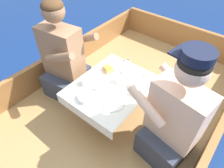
{
  "coord_description": "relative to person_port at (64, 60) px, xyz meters",
  "views": [
    {
      "loc": [
        0.81,
        -1.13,
        1.92
      ],
      "look_at": [
        0.0,
        -0.12,
        0.68
      ],
      "focal_mm": 32.0,
      "sensor_mm": 36.0,
      "label": 1
    }
  ],
  "objects": [
    {
      "name": "utensil_fork_port",
      "position": [
        0.44,
        0.35,
        -0.02
      ],
      "size": [
        0.13,
        0.13,
        0.0
      ],
      "rotation": [
        0.0,
        0.0,
        0.79
      ],
      "color": "silver",
      "rests_on": "cockpit_table"
    },
    {
      "name": "sandwich",
      "position": [
        0.46,
        0.16,
        0.01
      ],
      "size": [
        0.12,
        0.11,
        0.05
      ],
      "rotation": [
        0.0,
        0.0,
        -0.37
      ],
      "color": "tan",
      "rests_on": "plate_sandwich"
    },
    {
      "name": "gunwale_starboard",
      "position": [
        1.53,
        0.15,
        -0.26
      ],
      "size": [
        0.06,
        3.01,
        0.31
      ],
      "primitive_type": "cube",
      "color": "#936033",
      "rests_on": "boat_deck"
    },
    {
      "name": "plate_bread",
      "position": [
        0.74,
        -0.12,
        -0.02
      ],
      "size": [
        0.21,
        0.21,
        0.01
      ],
      "color": "white",
      "rests_on": "cockpit_table"
    },
    {
      "name": "person_port",
      "position": [
        0.0,
        0.0,
        0.0
      ],
      "size": [
        0.56,
        0.5,
        1.03
      ],
      "rotation": [
        0.0,
        0.0,
        0.15
      ],
      "color": "#333847",
      "rests_on": "boat_deck"
    },
    {
      "name": "boat_deck",
      "position": [
        0.61,
        0.15,
        -0.55
      ],
      "size": [
        1.9,
        3.01,
        0.26
      ],
      "primitive_type": "cube",
      "color": "#A87F4C",
      "rests_on": "ground_plane"
    },
    {
      "name": "cockpit_table",
      "position": [
        0.61,
        0.03,
        -0.07
      ],
      "size": [
        0.62,
        0.77,
        0.4
      ],
      "color": "#B2B2B7",
      "rests_on": "boat_deck"
    },
    {
      "name": "plate_sandwich",
      "position": [
        0.46,
        0.16,
        -0.02
      ],
      "size": [
        0.18,
        0.18,
        0.01
      ],
      "color": "white",
      "rests_on": "cockpit_table"
    },
    {
      "name": "bowl_port_near",
      "position": [
        0.65,
        0.26,
        -0.0
      ],
      "size": [
        0.13,
        0.13,
        0.04
      ],
      "color": "white",
      "rests_on": "cockpit_table"
    },
    {
      "name": "person_starboard",
      "position": [
        1.22,
        0.02,
        0.01
      ],
      "size": [
        0.57,
        0.51,
        1.05
      ],
      "rotation": [
        0.0,
        0.0,
        2.98
      ],
      "color": "#333847",
      "rests_on": "boat_deck"
    },
    {
      "name": "bowl_port_far",
      "position": [
        0.54,
        -0.23,
        -0.0
      ],
      "size": [
        0.15,
        0.15,
        0.04
      ],
      "color": "white",
      "rests_on": "cockpit_table"
    },
    {
      "name": "utensil_knife_port",
      "position": [
        0.43,
        -0.29,
        -0.02
      ],
      "size": [
        0.16,
        0.08,
        0.0
      ],
      "rotation": [
        0.0,
        0.0,
        0.41
      ],
      "color": "silver",
      "rests_on": "cockpit_table"
    },
    {
      "name": "gunwale_port",
      "position": [
        -0.31,
        0.15,
        -0.26
      ],
      "size": [
        0.06,
        3.01,
        0.31
      ],
      "primitive_type": "cube",
      "color": "#936033",
      "rests_on": "boat_deck"
    },
    {
      "name": "coffee_cup_port",
      "position": [
        0.41,
        -0.1,
        0.0
      ],
      "size": [
        0.11,
        0.08,
        0.05
      ],
      "color": "white",
      "rests_on": "cockpit_table"
    },
    {
      "name": "tin_can",
      "position": [
        0.79,
        0.31,
        0.0
      ],
      "size": [
        0.07,
        0.07,
        0.05
      ],
      "color": "silver",
      "rests_on": "cockpit_table"
    },
    {
      "name": "utensil_fork_starboard",
      "position": [
        0.5,
        0.39,
        -0.02
      ],
      "size": [
        0.03,
        0.17,
        0.0
      ],
      "rotation": [
        0.0,
        0.0,
        1.47
      ],
      "color": "silver",
      "rests_on": "cockpit_table"
    },
    {
      "name": "utensil_knife_starboard",
      "position": [
        0.45,
        0.29,
        -0.02
      ],
      "size": [
        0.17,
        0.02,
        0.0
      ],
      "rotation": [
        0.0,
        0.0,
        0.02
      ],
      "color": "silver",
      "rests_on": "cockpit_table"
    },
    {
      "name": "utensil_spoon_port",
      "position": [
        0.72,
        0.05,
        -0.02
      ],
      "size": [
        0.05,
        0.17,
        0.01
      ],
      "rotation": [
        0.0,
        0.0,
        1.41
      ],
      "color": "silver",
      "rests_on": "cockpit_table"
    },
    {
      "name": "coffee_cup_starboard",
      "position": [
        0.63,
        0.11,
        0.01
      ],
      "size": [
        0.1,
        0.07,
        0.06
      ],
      "color": "white",
      "rests_on": "cockpit_table"
    },
    {
      "name": "bowl_starboard_near",
      "position": [
        0.77,
        0.18,
        -0.0
      ],
      "size": [
        0.15,
        0.15,
        0.04
      ],
      "color": "white",
      "rests_on": "cockpit_table"
    },
    {
      "name": "bowl_center_far",
      "position": [
        0.55,
        -0.05,
        -0.0
      ],
      "size": [
        0.12,
        0.12,
        0.04
      ],
      "color": "white",
      "rests_on": "cockpit_table"
    },
    {
      "name": "bow_coaming",
      "position": [
        0.61,
        1.63,
        -0.24
      ],
      "size": [
        1.78,
        0.06,
        0.36
      ],
      "primitive_type": "cube",
      "color": "#936033",
      "rests_on": "boat_deck"
    },
    {
      "name": "ground_plane",
      "position": [
        0.61,
        0.15,
        -0.68
      ],
      "size": [
        60.0,
        60.0,
        0.0
      ],
      "primitive_type": "plane",
      "color": "navy"
    }
  ]
}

